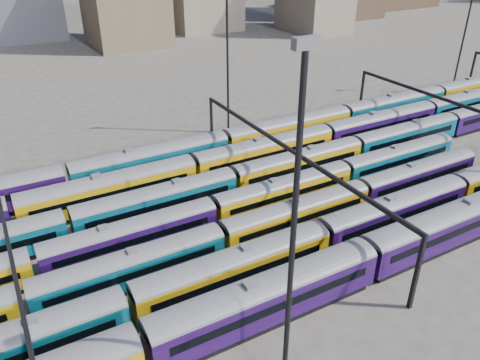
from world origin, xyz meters
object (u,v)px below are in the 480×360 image
rake_0 (446,223)px  mast_2 (293,239)px  rake_2 (131,265)px  rake_1 (322,235)px

rake_0 → mast_2: bearing=-164.4°
rake_0 → rake_2: 32.38m
rake_1 → mast_2: (-12.75, -12.00, 11.36)m
rake_2 → mast_2: bearing=-71.5°
rake_1 → rake_0: bearing=-22.0°
rake_0 → rake_1: (-12.37, 5.00, -0.24)m
rake_1 → rake_2: bearing=164.8°
rake_2 → mast_2: mast_2 is taller
rake_0 → mast_2: mast_2 is taller
rake_1 → rake_2: 19.09m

